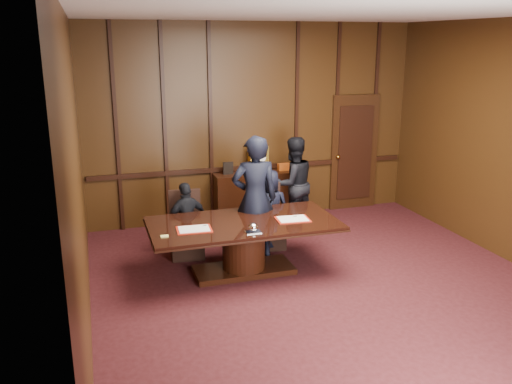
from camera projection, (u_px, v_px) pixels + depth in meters
room at (341, 164)px, 6.62m from camera, size 7.00×7.04×3.50m
sideboard at (258, 194)px, 9.80m from camera, size 1.60×0.45×1.54m
conference_table at (244, 239)px, 7.55m from camera, size 2.62×1.32×0.76m
folder_left at (194, 229)px, 7.16m from camera, size 0.48×0.36×0.02m
folder_right at (293, 219)px, 7.57m from camera, size 0.49×0.37×0.02m
inkstand at (253, 228)px, 7.06m from camera, size 0.20×0.14×0.12m
notepad at (165, 236)px, 6.91m from camera, size 0.10×0.07×0.01m
chair_left at (187, 237)px, 8.23m from camera, size 0.52×0.52×0.99m
chair_right at (268, 229)px, 8.60m from camera, size 0.52×0.52×0.99m
signatory_left at (187, 221)px, 8.08m from camera, size 0.74×0.46×1.17m
signatory_right at (269, 209)px, 8.44m from camera, size 0.69×0.52×1.27m
witness_left at (255, 199)px, 7.92m from camera, size 0.73×0.51×1.88m
witness_right at (293, 184)px, 9.29m from camera, size 0.88×0.74×1.62m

